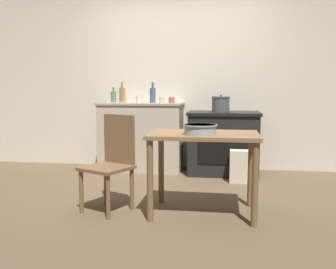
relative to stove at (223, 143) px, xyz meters
name	(u,v)px	position (x,y,z in m)	size (l,w,h in m)	color
ground_plane	(162,196)	(-0.63, -1.23, -0.42)	(14.00, 14.00, 0.00)	brown
wall_back	(181,80)	(-0.63, 0.35, 0.85)	(8.00, 0.07, 2.55)	beige
counter_cabinet	(141,136)	(-1.15, 0.06, 0.06)	(1.17, 0.55, 0.95)	#B2A893
stove	(223,143)	(0.00, 0.00, 0.00)	(0.95, 0.67, 0.84)	black
work_table	(204,147)	(-0.17, -1.71, 0.20)	(0.98, 0.65, 0.75)	olive
chair	(112,160)	(-1.03, -1.72, 0.05)	(0.53, 0.53, 0.90)	brown
flour_sack	(241,166)	(0.22, -0.47, -0.22)	(0.27, 0.19, 0.40)	beige
stock_pot	(221,104)	(-0.04, -0.04, 0.52)	(0.24, 0.24, 0.23)	#4C4C51
mixing_bowl_large	(200,129)	(-0.19, -1.82, 0.37)	(0.30, 0.30, 0.09)	#93A8B2
bottle_far_left	(113,96)	(-1.60, 0.21, 0.61)	(0.08, 0.08, 0.22)	#517F5B
bottle_left	(153,95)	(-0.99, 0.09, 0.64)	(0.08, 0.08, 0.29)	#3D5675
bottle_mid_left	(122,95)	(-1.45, 0.16, 0.64)	(0.08, 0.08, 0.29)	olive
cup_center_left	(128,100)	(-1.30, -0.06, 0.58)	(0.07, 0.07, 0.09)	silver
cup_center	(139,99)	(-1.16, -0.04, 0.58)	(0.09, 0.09, 0.10)	silver
cup_center_right	(172,100)	(-0.71, -0.02, 0.57)	(0.08, 0.08, 0.08)	#B74C42
cup_mid_right	(162,100)	(-0.84, -0.01, 0.57)	(0.07, 0.07, 0.08)	beige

